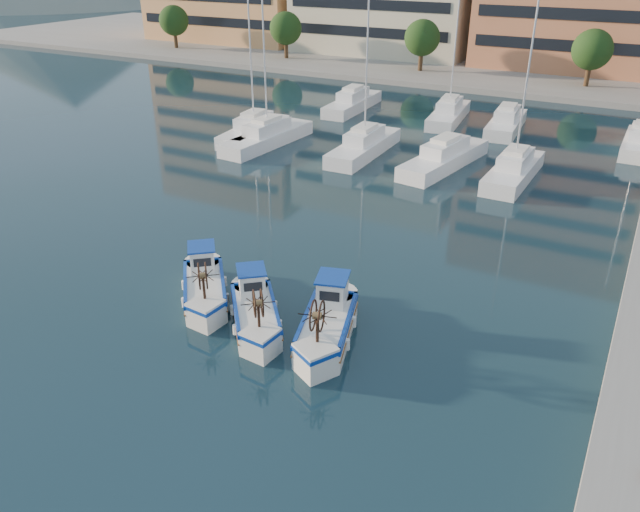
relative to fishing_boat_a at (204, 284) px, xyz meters
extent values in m
plane|color=#172D3C|center=(4.36, -1.42, -0.73)|extent=(300.00, 300.00, 0.00)
cube|color=gray|center=(4.36, 65.58, -0.43)|extent=(180.00, 40.00, 0.60)
cylinder|color=#3F2B19|center=(-45.64, 52.08, 0.77)|extent=(0.50, 0.50, 3.00)
sphere|color=#234518|center=(-45.64, 52.08, 3.47)|extent=(4.00, 4.00, 4.00)
cylinder|color=#3F2B19|center=(-27.64, 52.08, 0.77)|extent=(0.50, 0.50, 3.00)
sphere|color=#234518|center=(-27.64, 52.08, 3.47)|extent=(4.00, 4.00, 4.00)
cylinder|color=#3F2B19|center=(-9.64, 52.08, 0.77)|extent=(0.50, 0.50, 3.00)
sphere|color=#234518|center=(-9.64, 52.08, 3.47)|extent=(4.00, 4.00, 4.00)
cylinder|color=#3F2B19|center=(8.36, 52.08, 0.77)|extent=(0.50, 0.50, 3.00)
sphere|color=#234518|center=(8.36, 52.08, 3.47)|extent=(4.00, 4.00, 4.00)
cube|color=white|center=(-12.03, 21.64, -0.23)|extent=(2.97, 8.40, 1.00)
cylinder|color=silver|center=(-12.03, 21.64, 5.27)|extent=(0.12, 0.12, 11.00)
cube|color=white|center=(-10.10, 20.58, -0.23)|extent=(2.83, 9.28, 1.00)
cylinder|color=silver|center=(-10.10, 20.58, 5.27)|extent=(0.12, 0.12, 11.00)
cube|color=white|center=(-2.67, 21.94, -0.23)|extent=(2.40, 8.97, 1.00)
cylinder|color=silver|center=(-2.67, 21.94, 5.27)|extent=(0.12, 0.12, 11.00)
cube|color=white|center=(3.34, 22.05, -0.23)|extent=(3.65, 9.62, 1.00)
cube|color=white|center=(8.13, 21.65, -0.23)|extent=(2.34, 8.12, 1.00)
cylinder|color=silver|center=(8.13, 21.65, 5.27)|extent=(0.12, 0.12, 11.00)
cube|color=white|center=(-9.32, 33.72, -0.23)|extent=(2.57, 9.04, 1.00)
cube|color=white|center=(-0.27, 33.99, -0.23)|extent=(3.15, 8.74, 1.00)
cylinder|color=silver|center=(-0.27, 33.99, 5.27)|extent=(0.12, 0.12, 11.00)
cube|color=white|center=(4.79, 33.33, -0.23)|extent=(2.80, 8.12, 1.00)
cube|color=white|center=(14.82, 32.40, -0.23)|extent=(2.21, 7.33, 1.00)
cube|color=silver|center=(0.09, -0.10, -0.24)|extent=(3.79, 4.08, 0.98)
cube|color=navy|center=(0.09, -0.10, 0.13)|extent=(3.90, 4.20, 0.15)
cube|color=blue|center=(0.09, -0.10, 0.07)|extent=(3.26, 3.54, 0.06)
cube|color=white|center=(-0.63, 0.76, 0.76)|extent=(1.56, 1.59, 1.02)
cube|color=navy|center=(-0.63, 0.76, 1.32)|extent=(1.76, 1.78, 0.07)
cylinder|color=#331E14|center=(1.16, -1.39, 0.79)|extent=(0.11, 0.11, 1.08)
cylinder|color=brown|center=(1.16, -1.39, 1.37)|extent=(0.40, 0.39, 0.26)
torus|color=#331E14|center=(1.05, -1.48, 1.37)|extent=(0.75, 0.88, 1.09)
torus|color=#331E14|center=(1.26, -1.30, 1.37)|extent=(0.75, 0.88, 1.09)
cube|color=silver|center=(3.14, -0.77, -0.25)|extent=(3.73, 4.01, 0.96)
cube|color=navy|center=(3.14, -0.77, 0.12)|extent=(3.84, 4.13, 0.15)
cube|color=blue|center=(3.14, -0.77, 0.06)|extent=(3.20, 3.48, 0.05)
cube|color=white|center=(2.44, 0.08, 0.74)|extent=(1.54, 1.56, 1.01)
cube|color=navy|center=(2.44, 0.08, 1.29)|extent=(1.73, 1.75, 0.07)
cylinder|color=#331E14|center=(4.20, -2.03, 0.76)|extent=(0.11, 0.11, 1.06)
cylinder|color=brown|center=(4.20, -2.03, 1.33)|extent=(0.39, 0.38, 0.26)
torus|color=#331E14|center=(4.09, -2.12, 1.33)|extent=(0.73, 0.87, 1.07)
torus|color=#331E14|center=(4.30, -1.95, 1.33)|extent=(0.73, 0.87, 1.07)
cube|color=silver|center=(6.10, -0.26, -0.21)|extent=(2.90, 4.46, 1.03)
cube|color=navy|center=(6.10, -0.26, 0.18)|extent=(2.99, 4.59, 0.16)
cube|color=blue|center=(6.10, -0.26, 0.12)|extent=(2.41, 3.95, 0.06)
cube|color=white|center=(5.75, 0.87, 0.84)|extent=(1.41, 1.54, 1.08)
cube|color=navy|center=(5.75, 0.87, 1.43)|extent=(1.59, 1.72, 0.08)
cylinder|color=#331E14|center=(6.62, -1.95, 0.87)|extent=(0.12, 0.12, 1.14)
cylinder|color=brown|center=(6.62, -1.95, 1.48)|extent=(0.38, 0.35, 0.27)
torus|color=#331E14|center=(6.48, -1.99, 1.48)|extent=(0.40, 1.12, 1.15)
torus|color=#331E14|center=(6.76, -1.91, 1.48)|extent=(0.40, 1.12, 1.15)
camera|label=1|loc=(15.53, -18.09, 13.13)|focal=35.00mm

